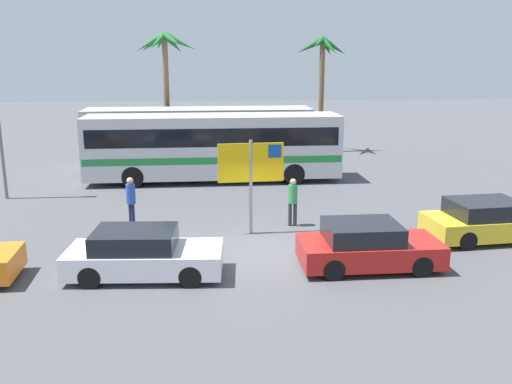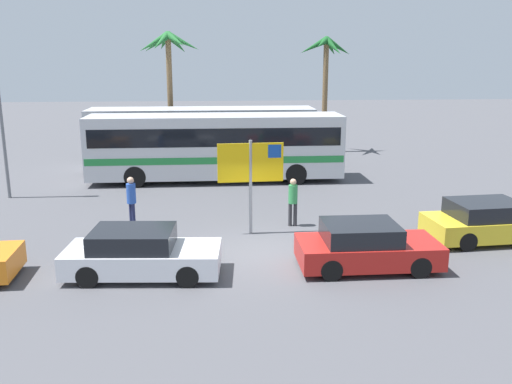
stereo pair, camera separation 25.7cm
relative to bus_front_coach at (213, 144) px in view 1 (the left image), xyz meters
The scene contains 11 objects.
ground 10.53m from the bus_front_coach, 82.17° to the right, with size 120.00×120.00×0.00m, color #4C4C51.
bus_front_coach is the anchor object (origin of this frame).
bus_rear_coach 3.64m from the bus_front_coach, 101.11° to the left, with size 12.01×2.59×3.17m.
ferry_sign 8.42m from the bus_front_coach, 82.23° to the right, with size 2.20×0.19×3.20m.
car_yellow 13.14m from the bus_front_coach, 47.72° to the right, with size 4.34×2.18×1.32m.
car_white 12.07m from the bus_front_coach, 100.44° to the right, with size 4.31×2.07×1.32m.
car_red 12.49m from the bus_front_coach, 70.70° to the right, with size 3.96×1.88×1.32m.
pedestrian_by_bus 8.07m from the bus_front_coach, 70.87° to the right, with size 0.32×0.32×1.72m.
pedestrian_crossing_lot 7.93m from the bus_front_coach, 112.49° to the right, with size 0.32×0.32×1.81m.
palm_tree_seaside 8.02m from the bus_front_coach, 112.10° to the left, with size 3.57×3.65×7.26m.
palm_tree_inland 11.06m from the bus_front_coach, 48.90° to the left, with size 3.28×3.09×7.06m.
Camera 1 is at (-1.84, -15.91, 5.86)m, focal length 38.69 mm.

